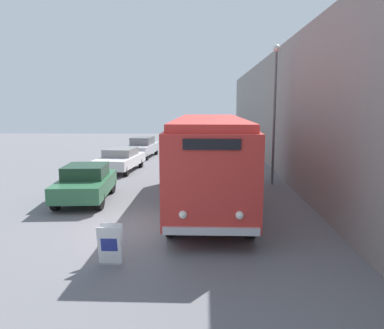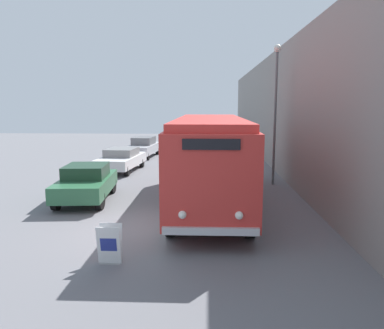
{
  "view_description": "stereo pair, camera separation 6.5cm",
  "coord_description": "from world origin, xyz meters",
  "px_view_note": "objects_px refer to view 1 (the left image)",
  "views": [
    {
      "loc": [
        1.79,
        -11.55,
        3.94
      ],
      "look_at": [
        1.34,
        0.56,
        2.01
      ],
      "focal_mm": 35.0,
      "sensor_mm": 36.0,
      "label": 1
    },
    {
      "loc": [
        1.85,
        -11.55,
        3.94
      ],
      "look_at": [
        1.34,
        0.56,
        2.01
      ],
      "focal_mm": 35.0,
      "sensor_mm": 36.0,
      "label": 2
    }
  ],
  "objects_px": {
    "streetlamp": "(275,96)",
    "parked_car_mid": "(120,159)",
    "vintage_bus": "(209,155)",
    "parked_car_far": "(142,147)",
    "parked_car_near": "(86,183)",
    "sign_board": "(110,245)"
  },
  "relations": [
    {
      "from": "parked_car_near",
      "to": "parked_car_mid",
      "type": "xyz_separation_m",
      "value": [
        -0.17,
        7.1,
        -0.05
      ]
    },
    {
      "from": "parked_car_near",
      "to": "parked_car_mid",
      "type": "height_order",
      "value": "parked_car_near"
    },
    {
      "from": "vintage_bus",
      "to": "streetlamp",
      "type": "bearing_deg",
      "value": 49.93
    },
    {
      "from": "sign_board",
      "to": "streetlamp",
      "type": "distance_m",
      "value": 11.92
    },
    {
      "from": "sign_board",
      "to": "parked_car_mid",
      "type": "bearing_deg",
      "value": 101.72
    },
    {
      "from": "sign_board",
      "to": "parked_car_near",
      "type": "relative_size",
      "value": 0.23
    },
    {
      "from": "vintage_bus",
      "to": "parked_car_mid",
      "type": "distance_m",
      "value": 9.08
    },
    {
      "from": "streetlamp",
      "to": "parked_car_mid",
      "type": "xyz_separation_m",
      "value": [
        -8.46,
        3.5,
        -3.64
      ]
    },
    {
      "from": "parked_car_mid",
      "to": "streetlamp",
      "type": "bearing_deg",
      "value": -16.95
    },
    {
      "from": "vintage_bus",
      "to": "parked_car_near",
      "type": "bearing_deg",
      "value": 177.79
    },
    {
      "from": "parked_car_mid",
      "to": "parked_car_far",
      "type": "distance_m",
      "value": 6.17
    },
    {
      "from": "parked_car_near",
      "to": "parked_car_far",
      "type": "distance_m",
      "value": 13.27
    },
    {
      "from": "streetlamp",
      "to": "parked_car_far",
      "type": "bearing_deg",
      "value": 130.24
    },
    {
      "from": "vintage_bus",
      "to": "parked_car_mid",
      "type": "height_order",
      "value": "vintage_bus"
    },
    {
      "from": "vintage_bus",
      "to": "parked_car_near",
      "type": "relative_size",
      "value": 2.5
    },
    {
      "from": "vintage_bus",
      "to": "parked_car_mid",
      "type": "relative_size",
      "value": 2.3
    },
    {
      "from": "parked_car_near",
      "to": "sign_board",
      "type": "bearing_deg",
      "value": -71.96
    },
    {
      "from": "parked_car_near",
      "to": "streetlamp",
      "type": "bearing_deg",
      "value": 18.71
    },
    {
      "from": "sign_board",
      "to": "parked_car_mid",
      "type": "xyz_separation_m",
      "value": [
        -2.74,
        13.21,
        0.24
      ]
    },
    {
      "from": "vintage_bus",
      "to": "sign_board",
      "type": "relative_size",
      "value": 10.7
    },
    {
      "from": "parked_car_far",
      "to": "vintage_bus",
      "type": "bearing_deg",
      "value": -64.52
    },
    {
      "from": "vintage_bus",
      "to": "sign_board",
      "type": "distance_m",
      "value": 6.6
    }
  ]
}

